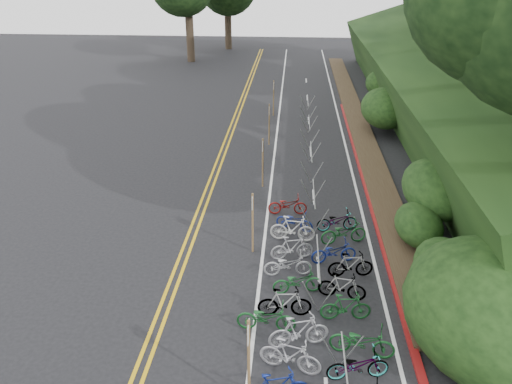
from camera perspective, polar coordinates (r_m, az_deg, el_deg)
ground at (r=15.56m, az=-4.24°, el=-16.60°), size 120.00×120.00×0.00m
road_markings at (r=23.91m, az=0.70°, el=-0.25°), size 7.47×80.00×0.01m
red_curb at (r=25.85m, az=12.26°, el=1.31°), size 0.25×28.00×0.10m
embankment at (r=33.28m, az=23.85°, el=9.79°), size 14.30×48.14×9.11m
bike_rack_front at (r=13.36m, az=10.15°, el=-20.53°), size 1.18×2.81×1.25m
bike_racks_rest at (r=26.21m, az=6.30°, el=4.02°), size 1.14×23.00×1.17m
signpost_near at (r=12.78m, az=-0.83°, el=-18.49°), size 0.08×0.40×2.72m
signposts_rest at (r=26.96m, az=1.18°, el=6.10°), size 0.08×18.40×2.50m
bike_front at (r=15.58m, az=1.17°, el=-14.14°), size 0.70×1.84×0.96m
bike_valet at (r=16.72m, az=7.07°, el=-11.15°), size 3.37×13.11×1.10m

